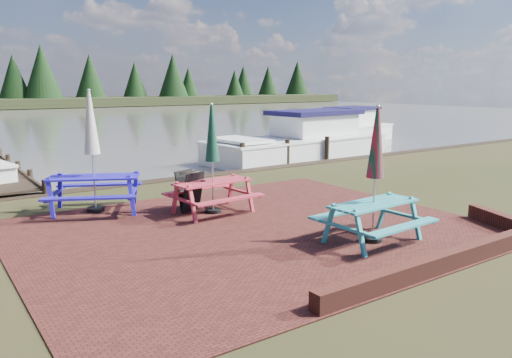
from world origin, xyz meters
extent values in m
plane|color=black|center=(0.00, 0.00, 0.00)|extent=(120.00, 120.00, 0.00)
cube|color=#3B1712|center=(0.00, 1.00, 0.01)|extent=(9.00, 7.50, 0.02)
cube|color=#4C1E16|center=(1.50, -2.60, 0.15)|extent=(6.00, 0.22, 0.30)
cube|color=#4C1E16|center=(4.30, -1.80, 0.15)|extent=(0.82, 1.77, 0.30)
cube|color=teal|center=(1.41, -0.92, 0.75)|extent=(1.86, 0.80, 0.04)
cube|color=teal|center=(1.45, -1.61, 0.46)|extent=(1.83, 0.34, 0.04)
cube|color=teal|center=(1.38, -0.24, 0.46)|extent=(1.83, 0.34, 0.04)
cube|color=teal|center=(0.62, -0.96, 0.37)|extent=(0.16, 1.58, 0.75)
cube|color=teal|center=(2.20, -0.88, 0.37)|extent=(0.16, 1.58, 0.75)
cylinder|color=black|center=(1.41, -0.92, 0.05)|extent=(0.36, 0.36, 0.10)
cylinder|color=#B2B2B7|center=(1.41, -0.92, 1.27)|extent=(0.04, 0.04, 2.53)
cone|color=#A4172E|center=(1.41, -0.92, 1.87)|extent=(0.32, 0.32, 1.27)
cube|color=#A92B38|center=(0.02, 2.65, 0.74)|extent=(1.84, 0.83, 0.04)
cube|color=#A92B38|center=(0.07, 1.97, 0.45)|extent=(1.80, 0.37, 0.04)
cube|color=#A92B38|center=(-0.03, 3.32, 0.45)|extent=(1.80, 0.37, 0.04)
cube|color=#A92B38|center=(-0.75, 2.59, 0.37)|extent=(0.20, 1.55, 0.74)
cube|color=#A92B38|center=(0.80, 2.70, 0.37)|extent=(0.20, 1.55, 0.74)
cylinder|color=black|center=(0.02, 2.65, 0.05)|extent=(0.36, 0.36, 0.10)
cylinder|color=#B2B2B7|center=(0.02, 2.65, 1.24)|extent=(0.04, 0.04, 2.49)
cone|color=#103C29|center=(0.02, 2.65, 1.84)|extent=(0.32, 0.32, 1.24)
cube|color=#2318B4|center=(-2.17, 4.30, 0.83)|extent=(2.15, 1.59, 0.04)
cube|color=#2318B4|center=(-2.51, 3.62, 0.50)|extent=(1.92, 1.13, 0.04)
cube|color=#2318B4|center=(-1.83, 4.98, 0.50)|extent=(1.92, 1.13, 0.04)
cube|color=#2318B4|center=(-2.95, 4.69, 0.41)|extent=(0.85, 1.60, 0.83)
cube|color=#2318B4|center=(-1.39, 3.91, 0.41)|extent=(0.85, 1.60, 0.83)
cylinder|color=black|center=(-2.17, 4.30, 0.06)|extent=(0.40, 0.40, 0.11)
cylinder|color=#B2B2B7|center=(-2.17, 4.30, 1.40)|extent=(0.04, 0.04, 2.79)
cone|color=beige|center=(-2.17, 4.30, 2.07)|extent=(0.36, 0.36, 1.40)
cube|color=black|center=(-0.31, 2.99, 0.47)|extent=(0.62, 0.40, 0.93)
cube|color=black|center=(-0.31, 3.30, 0.47)|extent=(0.62, 0.40, 0.93)
cube|color=black|center=(-0.31, 3.15, 0.93)|extent=(0.56, 0.23, 0.03)
cube|color=black|center=(-2.75, 11.50, 0.17)|extent=(0.08, 9.00, 0.08)
cylinder|color=black|center=(-2.70, 7.00, -0.10)|extent=(0.16, 0.16, 1.00)
cube|color=white|center=(7.75, 9.00, 0.15)|extent=(8.32, 3.51, 1.08)
cube|color=white|center=(7.75, 9.00, 0.72)|extent=(8.48, 3.58, 0.09)
cube|color=white|center=(8.72, 9.09, 1.23)|extent=(3.57, 2.31, 0.92)
cube|color=#130F39|center=(8.72, 9.09, 1.75)|extent=(4.07, 2.58, 0.19)
cube|color=white|center=(4.68, 8.73, 0.86)|extent=(1.66, 2.51, 0.11)
cube|color=white|center=(14.02, 12.68, 0.13)|extent=(6.85, 3.56, 1.00)
cube|color=white|center=(14.02, 12.68, 0.65)|extent=(6.98, 3.63, 0.08)
cube|color=white|center=(14.79, 12.84, 1.13)|extent=(3.01, 2.17, 0.85)
cube|color=#130F39|center=(14.79, 12.84, 1.61)|extent=(3.43, 2.43, 0.18)
cube|color=white|center=(11.60, 12.19, 0.78)|extent=(1.54, 2.15, 0.10)
camera|label=1|loc=(-5.51, -7.08, 2.92)|focal=35.00mm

